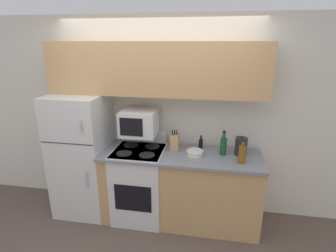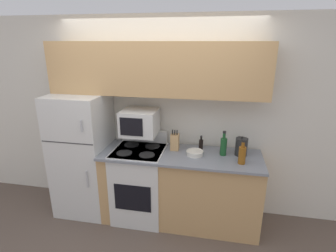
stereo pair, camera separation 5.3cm
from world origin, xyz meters
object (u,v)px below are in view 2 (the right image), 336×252
(bottle_wine_green, at_px, (223,146))
(kettle, at_px, (241,147))
(bottle_whiskey, at_px, (242,154))
(refrigerator, at_px, (83,154))
(bottle_soy_sauce, at_px, (201,144))
(stove, at_px, (140,182))
(microwave, at_px, (140,122))
(knife_block, at_px, (175,142))
(bowl, at_px, (195,153))

(bottle_wine_green, bearing_deg, kettle, 10.25)
(bottle_whiskey, height_order, bottle_wine_green, bottle_wine_green)
(refrigerator, height_order, bottle_soy_sauce, refrigerator)
(stove, height_order, microwave, microwave)
(bottle_whiskey, bearing_deg, knife_block, 163.08)
(kettle, bearing_deg, bottle_wine_green, -169.75)
(refrigerator, bearing_deg, stove, -1.80)
(microwave, distance_m, kettle, 1.27)
(bottle_wine_green, bearing_deg, knife_block, 175.47)
(knife_block, xyz_separation_m, kettle, (0.80, -0.01, 0.00))
(bottle_whiskey, bearing_deg, refrigerator, 175.64)
(refrigerator, bearing_deg, knife_block, 4.13)
(stove, bearing_deg, refrigerator, 178.20)
(bottle_soy_sauce, bearing_deg, knife_block, -167.19)
(bottle_soy_sauce, bearing_deg, bowl, -106.65)
(stove, height_order, bowl, stove)
(refrigerator, xyz_separation_m, microwave, (0.77, 0.08, 0.46))
(bowl, distance_m, bottle_soy_sauce, 0.21)
(refrigerator, height_order, stove, refrigerator)
(microwave, height_order, knife_block, microwave)
(bowl, distance_m, bottle_wine_green, 0.35)
(refrigerator, bearing_deg, bowl, -1.26)
(stove, relative_size, bottle_wine_green, 3.69)
(bottle_soy_sauce, relative_size, kettle, 0.76)
(microwave, bearing_deg, stove, -83.03)
(bottle_whiskey, bearing_deg, bottle_wine_green, 135.93)
(stove, distance_m, microwave, 0.79)
(refrigerator, bearing_deg, kettle, 2.23)
(bowl, bearing_deg, stove, 179.34)
(refrigerator, height_order, bottle_whiskey, refrigerator)
(bottle_wine_green, relative_size, bottle_soy_sauce, 1.67)
(bottle_whiskey, relative_size, kettle, 1.19)
(microwave, xyz_separation_m, bottle_whiskey, (1.24, -0.24, -0.22))
(stove, bearing_deg, bottle_wine_green, 3.65)
(microwave, xyz_separation_m, kettle, (1.25, -0.00, -0.23))
(knife_block, bearing_deg, kettle, -0.67)
(refrigerator, distance_m, stove, 0.85)
(knife_block, height_order, bottle_whiskey, bottle_whiskey)
(microwave, height_order, bottle_soy_sauce, microwave)
(stove, height_order, bottle_soy_sauce, bottle_soy_sauce)
(stove, distance_m, bottle_wine_green, 1.17)
(microwave, bearing_deg, refrigerator, -173.85)
(knife_block, xyz_separation_m, bottle_soy_sauce, (0.32, 0.07, -0.03))
(bottle_soy_sauce, distance_m, kettle, 0.49)
(bottle_wine_green, xyz_separation_m, bottle_soy_sauce, (-0.27, 0.12, -0.05))
(bowl, bearing_deg, microwave, 170.73)
(stove, xyz_separation_m, bottle_whiskey, (1.23, -0.13, 0.56))
(knife_block, bearing_deg, stove, -165.48)
(microwave, distance_m, bottle_soy_sauce, 0.81)
(bottle_whiskey, height_order, kettle, bottle_whiskey)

